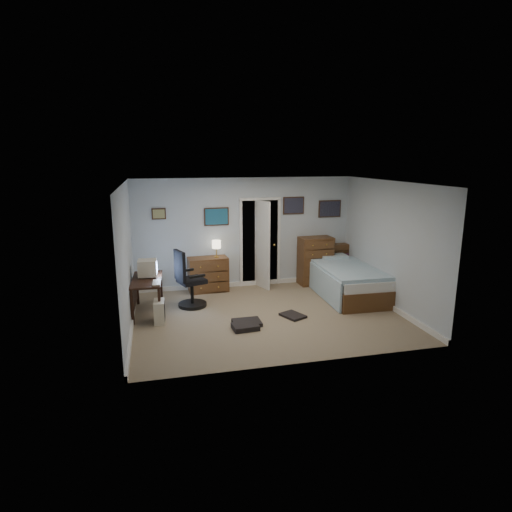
{
  "coord_description": "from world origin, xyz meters",
  "views": [
    {
      "loc": [
        -2.0,
        -7.43,
        2.95
      ],
      "look_at": [
        -0.15,
        0.3,
        1.1
      ],
      "focal_mm": 30.0,
      "sensor_mm": 36.0,
      "label": 1
    }
  ],
  "objects_px": {
    "tall_dresser": "(315,261)",
    "bed": "(347,280)",
    "computer_desk": "(143,287)",
    "low_dresser": "(208,274)",
    "office_chair": "(189,285)"
  },
  "relations": [
    {
      "from": "office_chair",
      "to": "low_dresser",
      "type": "bearing_deg",
      "value": 42.57
    },
    {
      "from": "computer_desk",
      "to": "bed",
      "type": "xyz_separation_m",
      "value": [
        4.27,
        0.1,
        -0.19
      ]
    },
    {
      "from": "computer_desk",
      "to": "tall_dresser",
      "type": "xyz_separation_m",
      "value": [
        3.92,
        1.09,
        0.03
      ]
    },
    {
      "from": "computer_desk",
      "to": "bed",
      "type": "height_order",
      "value": "bed"
    },
    {
      "from": "computer_desk",
      "to": "office_chair",
      "type": "relative_size",
      "value": 1.04
    },
    {
      "from": "low_dresser",
      "to": "bed",
      "type": "relative_size",
      "value": 0.39
    },
    {
      "from": "tall_dresser",
      "to": "bed",
      "type": "height_order",
      "value": "tall_dresser"
    },
    {
      "from": "computer_desk",
      "to": "office_chair",
      "type": "distance_m",
      "value": 0.9
    },
    {
      "from": "tall_dresser",
      "to": "bed",
      "type": "xyz_separation_m",
      "value": [
        0.34,
        -0.99,
        -0.22
      ]
    },
    {
      "from": "computer_desk",
      "to": "tall_dresser",
      "type": "relative_size",
      "value": 1.08
    },
    {
      "from": "computer_desk",
      "to": "low_dresser",
      "type": "xyz_separation_m",
      "value": [
        1.39,
        1.11,
        -0.14
      ]
    },
    {
      "from": "low_dresser",
      "to": "bed",
      "type": "distance_m",
      "value": 3.05
    },
    {
      "from": "computer_desk",
      "to": "bed",
      "type": "relative_size",
      "value": 0.55
    },
    {
      "from": "low_dresser",
      "to": "office_chair",
      "type": "bearing_deg",
      "value": -121.66
    },
    {
      "from": "office_chair",
      "to": "bed",
      "type": "xyz_separation_m",
      "value": [
        3.38,
        -0.06,
        -0.11
      ]
    }
  ]
}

